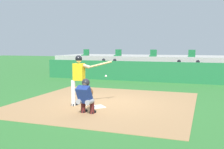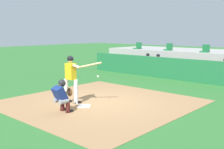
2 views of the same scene
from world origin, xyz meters
name	(u,v)px [view 2 (image 2 of 2)]	position (x,y,z in m)	size (l,w,h in m)	color
ground_plane	(100,102)	(0.00, 0.00, 0.00)	(80.00, 80.00, 0.00)	#2D6B2D
dirt_infield	(100,102)	(0.00, 0.00, 0.01)	(6.40, 6.40, 0.01)	#9E754C
home_plate	(84,106)	(0.00, -0.80, 0.02)	(0.44, 0.44, 0.02)	white
batter_at_plate	(71,76)	(-0.67, -0.80, 1.04)	(1.29, 0.81, 1.80)	silver
catcher_crouched	(62,95)	(0.01, -1.77, 0.61)	(0.50, 1.98, 1.13)	gray
dugout_wall	(182,70)	(0.00, 6.50, 0.60)	(13.00, 0.30, 1.20)	#1E6638
dugout_bench	(190,74)	(0.00, 7.50, 0.23)	(11.80, 0.44, 0.45)	olive
dugout_player_0	(146,63)	(-2.98, 7.34, 0.67)	(0.49, 0.70, 1.30)	#939399
dugout_player_1	(157,64)	(-2.20, 7.34, 0.67)	(0.49, 0.70, 1.30)	#939399
dugout_player_2	(224,70)	(1.96, 7.34, 0.67)	(0.49, 0.70, 1.30)	#939399
stands_platform	(214,61)	(0.00, 10.90, 0.70)	(15.00, 4.40, 1.40)	#9E9E99
stadium_seat_0	(138,47)	(-5.20, 9.38, 1.53)	(0.46, 0.46, 0.48)	#196033
stadium_seat_1	(168,48)	(-2.60, 9.38, 1.53)	(0.46, 0.46, 0.48)	#196033
stadium_seat_2	(205,50)	(0.00, 9.38, 1.53)	(0.46, 0.46, 0.48)	#196033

